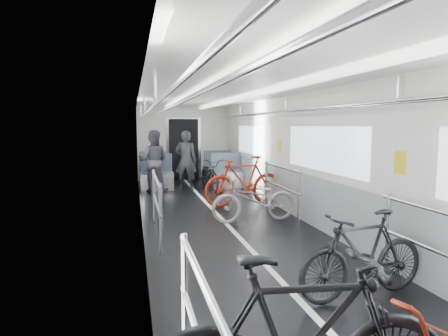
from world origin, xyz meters
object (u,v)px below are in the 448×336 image
object	(u,v)px
bike_right_near	(363,255)
person_standing	(186,161)
bike_right_mid	(255,199)
person_seated	(153,161)
bike_right_far	(244,181)
bike_aisle	(210,174)

from	to	relation	value
bike_right_near	person_standing	distance (m)	7.37
bike_right_near	bike_right_mid	size ratio (longest dim) A/B	0.95
person_standing	person_seated	size ratio (longest dim) A/B	0.99
bike_right_near	person_standing	bearing A→B (deg)	179.05
bike_right_near	bike_right_far	size ratio (longest dim) A/B	0.83
bike_aisle	person_seated	size ratio (longest dim) A/B	1.01
bike_right_mid	person_seated	size ratio (longest dim) A/B	0.97
person_standing	bike_right_far	bearing A→B (deg)	129.59
person_standing	person_seated	bearing A→B (deg)	15.21
bike_right_mid	bike_right_far	size ratio (longest dim) A/B	0.87
bike_right_far	person_standing	bearing A→B (deg)	-165.56
bike_right_far	bike_aisle	world-z (taller)	bike_right_far
person_seated	bike_aisle	bearing A→B (deg)	-172.23
bike_aisle	person_standing	size ratio (longest dim) A/B	1.02
bike_right_mid	person_standing	bearing A→B (deg)	-171.58
bike_right_mid	person_seated	distance (m)	4.28
bike_right_mid	person_standing	size ratio (longest dim) A/B	0.98
bike_right_mid	bike_aisle	size ratio (longest dim) A/B	0.96
bike_right_mid	bike_right_far	bearing A→B (deg)	169.09
bike_right_far	person_standing	world-z (taller)	person_standing
bike_right_mid	person_standing	distance (m)	3.98
bike_right_near	bike_right_mid	xyz separation A→B (m)	(-0.11, 3.42, -0.04)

